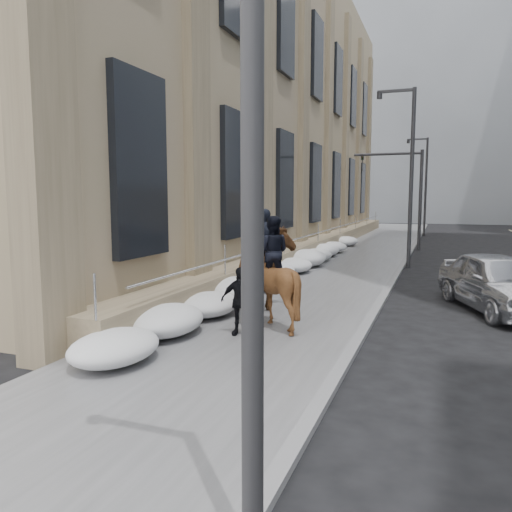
% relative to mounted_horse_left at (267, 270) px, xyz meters
% --- Properties ---
extents(ground, '(140.00, 140.00, 0.00)m').
position_rel_mounted_horse_left_xyz_m(ground, '(-0.02, -2.62, -1.31)').
color(ground, black).
rests_on(ground, ground).
extents(sidewalk, '(5.00, 80.00, 0.12)m').
position_rel_mounted_horse_left_xyz_m(sidewalk, '(-0.02, 7.38, -1.25)').
color(sidewalk, '#57575A').
rests_on(sidewalk, ground).
extents(curb, '(0.24, 80.00, 0.12)m').
position_rel_mounted_horse_left_xyz_m(curb, '(2.60, 7.38, -1.25)').
color(curb, slate).
rests_on(curb, ground).
extents(limestone_building, '(6.10, 44.00, 18.00)m').
position_rel_mounted_horse_left_xyz_m(limestone_building, '(-5.28, 17.34, 7.59)').
color(limestone_building, '#91835F').
rests_on(limestone_building, ground).
extents(bg_building_mid, '(30.00, 12.00, 28.00)m').
position_rel_mounted_horse_left_xyz_m(bg_building_mid, '(3.98, 57.38, 12.69)').
color(bg_building_mid, slate).
rests_on(bg_building_mid, ground).
extents(bg_building_far, '(24.00, 12.00, 20.00)m').
position_rel_mounted_horse_left_xyz_m(bg_building_far, '(-6.02, 69.38, 8.69)').
color(bg_building_far, gray).
rests_on(bg_building_far, ground).
extents(streetlight_near, '(1.71, 0.24, 8.00)m').
position_rel_mounted_horse_left_xyz_m(streetlight_near, '(2.72, -8.62, 3.27)').
color(streetlight_near, '#2D2D30').
rests_on(streetlight_near, ground).
extents(streetlight_mid, '(1.71, 0.24, 8.00)m').
position_rel_mounted_horse_left_xyz_m(streetlight_mid, '(2.72, 11.38, 3.27)').
color(streetlight_mid, '#2D2D30').
rests_on(streetlight_mid, ground).
extents(streetlight_far, '(1.71, 0.24, 8.00)m').
position_rel_mounted_horse_left_xyz_m(streetlight_far, '(2.72, 31.38, 3.27)').
color(streetlight_far, '#2D2D30').
rests_on(streetlight_far, ground).
extents(traffic_signal, '(4.10, 0.22, 6.00)m').
position_rel_mounted_horse_left_xyz_m(traffic_signal, '(2.05, 19.38, 2.69)').
color(traffic_signal, '#2D2D30').
rests_on(traffic_signal, ground).
extents(snow_bank, '(1.70, 18.10, 0.76)m').
position_rel_mounted_horse_left_xyz_m(snow_bank, '(-1.44, 5.49, -0.84)').
color(snow_bank, white).
rests_on(snow_bank, sidewalk).
extents(mounted_horse_left, '(1.66, 2.88, 2.80)m').
position_rel_mounted_horse_left_xyz_m(mounted_horse_left, '(0.00, 0.00, 0.00)').
color(mounted_horse_left, '#4D2D17').
rests_on(mounted_horse_left, sidewalk).
extents(mounted_horse_right, '(1.92, 2.07, 2.66)m').
position_rel_mounted_horse_left_xyz_m(mounted_horse_right, '(0.45, -1.04, -0.08)').
color(mounted_horse_right, '#452813').
rests_on(mounted_horse_right, sidewalk).
extents(pedestrian, '(0.93, 0.43, 1.55)m').
position_rel_mounted_horse_left_xyz_m(pedestrian, '(0.05, -2.00, -0.42)').
color(pedestrian, black).
rests_on(pedestrian, sidewalk).
extents(car_silver, '(3.56, 5.29, 1.67)m').
position_rel_mounted_horse_left_xyz_m(car_silver, '(5.80, 3.20, -0.47)').
color(car_silver, '#B8BAC0').
rests_on(car_silver, ground).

